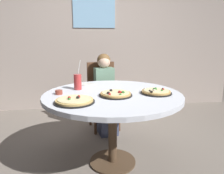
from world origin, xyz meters
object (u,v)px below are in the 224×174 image
Objects in this scene: dining_table at (113,101)px; plate_small at (87,84)px; pizza_cheese at (156,92)px; pizza_veggie at (116,94)px; pizza_pepperoni at (74,101)px; sauce_bowl at (59,92)px; chair_wooden at (102,91)px; soda_cup at (78,82)px; diner_child at (106,98)px.

dining_table is 7.47× the size of plate_small.
dining_table is 0.43m from pizza_cheese.
plate_small is (-0.24, 0.44, 0.09)m from dining_table.
dining_table is 0.15m from pizza_veggie.
dining_table is 0.51m from plate_small.
pizza_pepperoni reaches higher than sauce_bowl.
soda_cup is at bearing -112.64° from chair_wooden.
pizza_cheese reaches higher than sauce_bowl.
plate_small is (-0.65, 0.52, -0.01)m from pizza_cheese.
sauce_bowl is (-0.50, -0.97, 0.24)m from chair_wooden.
chair_wooden is at bearing 90.87° from dining_table.
chair_wooden is 0.90m from soda_cup.
soda_cup reaches higher than pizza_cheese.
chair_wooden is 13.57× the size of sauce_bowl.
chair_wooden is at bearing 91.48° from pizza_veggie.
chair_wooden reaches higher than sauce_bowl.
pizza_cheese is at bearing -20.37° from soda_cup.
chair_wooden is 1.11m from sauce_bowl.
chair_wooden is 5.28× the size of plate_small.
plate_small is at bearing 56.44° from sauce_bowl.
pizza_veggie reaches higher than sauce_bowl.
plate_small is at bearing 66.25° from soda_cup.
diner_child is 3.21× the size of pizza_pepperoni.
sauce_bowl is at bearing 117.92° from pizza_pepperoni.
pizza_cheese is (0.43, -1.06, 0.24)m from chair_wooden.
pizza_veggie is 0.48m from soda_cup.
pizza_cheese is 0.93m from sauce_bowl.
pizza_cheese is 0.98× the size of soda_cup.
pizza_veggie is at bearing -175.56° from pizza_cheese.
soda_cup is at bearing 148.77° from dining_table.
soda_cup is (0.02, 0.48, 0.06)m from pizza_pepperoni.
diner_child reaches higher than chair_wooden.
plate_small is (-0.25, -0.36, 0.27)m from diner_child.
diner_child reaches higher than pizza_pepperoni.
pizza_cheese is (0.40, -0.88, 0.28)m from diner_child.
dining_table is at bearing 169.91° from pizza_cheese.
plate_small is (-0.25, 0.55, -0.01)m from pizza_veggie.
sauce_bowl is at bearing -117.44° from chair_wooden.
pizza_pepperoni is (-0.77, -0.20, -0.00)m from pizza_cheese.
plate_small is (0.10, 0.24, -0.08)m from soda_cup.
plate_small is at bearing 114.44° from pizza_veggie.
soda_cup is (-0.33, -0.78, 0.30)m from chair_wooden.
pizza_veggie is 0.92× the size of pizza_pepperoni.
chair_wooden is 1.17m from pizza_cheese.
diner_child is 0.52m from plate_small.
diner_child is 0.78m from soda_cup.
soda_cup is at bearing 159.63° from pizza_cheese.
soda_cup reaches higher than dining_table.
plate_small is at bearing -112.16° from chair_wooden.
diner_child is at bearing 114.51° from pizza_cheese.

